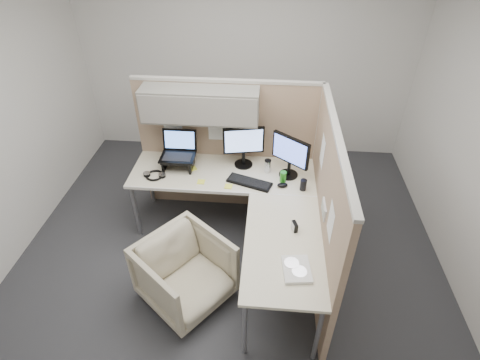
# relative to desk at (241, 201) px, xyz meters

# --- Properties ---
(ground) EXTENTS (4.50, 4.50, 0.00)m
(ground) POSITION_rel_desk_xyz_m (-0.12, -0.13, -0.69)
(ground) COLOR #2D2D31
(ground) RESTS_ON ground
(partition_back) EXTENTS (2.00, 0.36, 1.63)m
(partition_back) POSITION_rel_desk_xyz_m (-0.34, 0.70, 0.41)
(partition_back) COLOR tan
(partition_back) RESTS_ON ground
(partition_right) EXTENTS (0.07, 2.03, 1.63)m
(partition_right) POSITION_rel_desk_xyz_m (0.78, -0.19, 0.13)
(partition_right) COLOR tan
(partition_right) RESTS_ON ground
(desk) EXTENTS (2.00, 1.98, 0.73)m
(desk) POSITION_rel_desk_xyz_m (0.00, 0.00, 0.00)
(desk) COLOR beige
(desk) RESTS_ON ground
(office_chair) EXTENTS (0.98, 0.99, 0.74)m
(office_chair) POSITION_rel_desk_xyz_m (-0.46, -0.66, -0.32)
(office_chair) COLOR beige
(office_chair) RESTS_ON ground
(monitor_left) EXTENTS (0.44, 0.20, 0.47)m
(monitor_left) POSITION_rel_desk_xyz_m (-0.02, 0.56, 0.32)
(monitor_left) COLOR black
(monitor_left) RESTS_ON desk
(monitor_right) EXTENTS (0.37, 0.30, 0.47)m
(monitor_right) POSITION_rel_desk_xyz_m (0.47, 0.41, 0.32)
(monitor_right) COLOR black
(monitor_right) RESTS_ON desk
(laptop_station) EXTENTS (0.37, 0.32, 0.39)m
(laptop_station) POSITION_rel_desk_xyz_m (-0.73, 0.48, 0.19)
(laptop_station) COLOR black
(laptop_station) RESTS_ON desk
(keyboard) EXTENTS (0.49, 0.30, 0.02)m
(keyboard) POSITION_rel_desk_xyz_m (0.06, 0.23, 0.05)
(keyboard) COLOR black
(keyboard) RESTS_ON desk
(mouse) EXTENTS (0.12, 0.09, 0.04)m
(mouse) POSITION_rel_desk_xyz_m (0.40, 0.21, 0.06)
(mouse) COLOR black
(mouse) RESTS_ON desk
(travel_mug) EXTENTS (0.07, 0.07, 0.15)m
(travel_mug) POSITION_rel_desk_xyz_m (0.24, 0.46, 0.12)
(travel_mug) COLOR silver
(travel_mug) RESTS_ON desk
(soda_can_green) EXTENTS (0.07, 0.07, 0.12)m
(soda_can_green) POSITION_rel_desk_xyz_m (0.61, 0.18, 0.10)
(soda_can_green) COLOR black
(soda_can_green) RESTS_ON desk
(soda_can_silver) EXTENTS (0.07, 0.07, 0.12)m
(soda_can_silver) POSITION_rel_desk_xyz_m (0.41, 0.30, 0.10)
(soda_can_silver) COLOR #268C1E
(soda_can_silver) RESTS_ON desk
(sticky_note_c) EXTENTS (0.10, 0.10, 0.01)m
(sticky_note_c) POSITION_rel_desk_xyz_m (-0.57, 0.44, 0.05)
(sticky_note_c) COLOR #F1F540
(sticky_note_c) RESTS_ON desk
(sticky_note_b) EXTENTS (0.08, 0.08, 0.01)m
(sticky_note_b) POSITION_rel_desk_xyz_m (-0.15, 0.16, 0.05)
(sticky_note_b) COLOR #F1F540
(sticky_note_b) RESTS_ON desk
(sticky_note_a) EXTENTS (0.08, 0.08, 0.01)m
(sticky_note_a) POSITION_rel_desk_xyz_m (-0.44, 0.21, 0.05)
(sticky_note_a) COLOR #F1F540
(sticky_note_a) RESTS_ON desk
(headphones) EXTENTS (0.24, 0.20, 0.03)m
(headphones) POSITION_rel_desk_xyz_m (-0.95, 0.27, 0.06)
(headphones) COLOR black
(headphones) RESTS_ON desk
(paper_stack) EXTENTS (0.25, 0.30, 0.03)m
(paper_stack) POSITION_rel_desk_xyz_m (0.51, -0.87, 0.06)
(paper_stack) COLOR white
(paper_stack) RESTS_ON desk
(desk_clock) EXTENTS (0.06, 0.09, 0.08)m
(desk_clock) POSITION_rel_desk_xyz_m (0.51, -0.41, 0.08)
(desk_clock) COLOR black
(desk_clock) RESTS_ON desk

